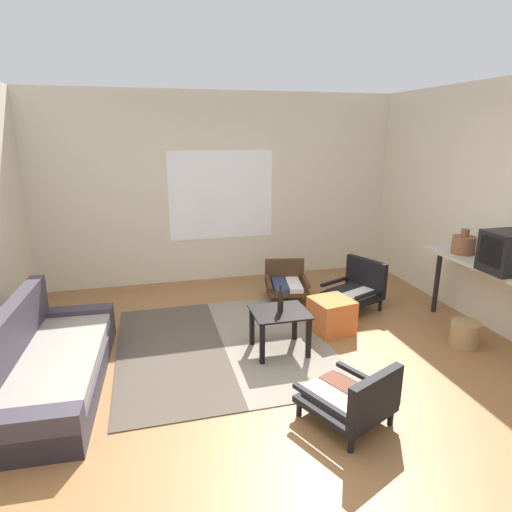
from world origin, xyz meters
TOP-DOWN VIEW (x-y plane):
  - ground_plane at (0.00, 0.00)m, footprint 7.80×7.80m
  - far_wall_with_window at (0.00, 3.06)m, footprint 5.60×0.13m
  - area_rug at (-0.39, 0.86)m, footprint 2.15×2.29m
  - couch at (-2.01, 0.50)m, footprint 0.90×2.03m
  - coffee_table at (0.14, 0.59)m, footprint 0.55×0.48m
  - armchair_by_window at (0.68, 2.00)m, footprint 0.64×0.67m
  - armchair_striped_foreground at (0.33, -0.63)m, footprint 0.75×0.77m
  - armchair_corner at (1.43, 1.45)m, footprint 0.74×0.77m
  - ottoman_orange at (0.83, 0.88)m, footprint 0.48×0.48m
  - console_shelf at (2.31, 0.20)m, footprint 0.41×1.88m
  - clay_vase at (2.31, 0.73)m, footprint 0.25×0.25m
  - glass_bottle at (0.15, 0.60)m, footprint 0.06×0.06m
  - wicker_basket at (2.04, 0.23)m, footprint 0.29×0.29m

SIDE VIEW (x-z plane):
  - ground_plane at x=0.00m, z-range 0.00..0.00m
  - area_rug at x=-0.39m, z-range 0.00..0.01m
  - wicker_basket at x=2.04m, z-range 0.00..0.26m
  - ottoman_orange at x=0.83m, z-range 0.00..0.38m
  - couch at x=-2.01m, z-range -0.15..0.57m
  - armchair_by_window at x=0.68m, z-range -0.02..0.46m
  - armchair_striped_foreground at x=0.33m, z-range -0.03..0.48m
  - armchair_corner at x=1.43m, z-range -0.03..0.57m
  - coffee_table at x=0.14m, z-range 0.12..0.56m
  - glass_bottle at x=0.15m, z-range 0.42..0.69m
  - console_shelf at x=2.31m, z-range 0.34..1.18m
  - clay_vase at x=2.31m, z-range 0.81..1.09m
  - far_wall_with_window at x=0.00m, z-range 0.00..2.70m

